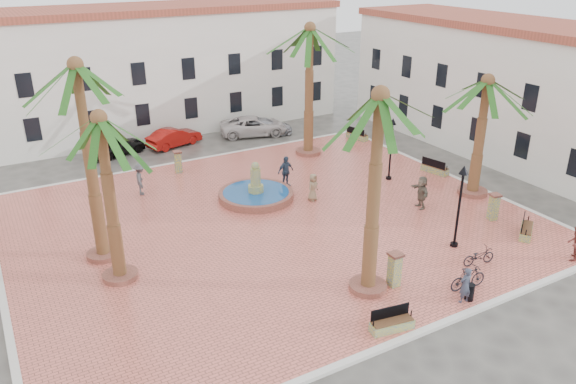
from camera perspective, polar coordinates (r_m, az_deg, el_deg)
name	(u,v)px	position (r m, az deg, el deg)	size (l,w,h in m)	color
ground	(272,223)	(29.74, -1.68, -3.21)	(120.00, 120.00, 0.00)	#56544F
plaza	(272,222)	(29.71, -1.68, -3.08)	(26.00, 22.00, 0.15)	#DF6B5B
kerb_n	(196,160)	(39.00, -9.33, 3.24)	(26.30, 0.30, 0.16)	silver
kerb_s	(411,336)	(22.04, 12.36, -14.14)	(26.30, 0.30, 0.16)	silver
kerb_e	(452,177)	(37.06, 16.35, 1.49)	(0.30, 22.30, 0.16)	silver
kerb_w	(1,290)	(27.00, -27.13, -8.83)	(0.30, 22.30, 0.16)	silver
building_north	(150,69)	(46.06, -13.83, 12.04)	(30.40, 7.40, 9.50)	white
building_east	(513,89)	(42.17, 21.92, 9.69)	(7.40, 26.40, 9.00)	white
fountain	(256,194)	(32.24, -3.28, -0.15)	(4.32, 4.32, 2.23)	#985345
palm_nw	(79,87)	(24.97, -20.51, 9.99)	(4.99, 4.99, 9.24)	#985345
palm_sw	(101,138)	(23.25, -18.42, 5.22)	(4.97, 4.97, 7.54)	#985345
palm_s	(379,119)	(21.21, 9.22, 7.35)	(5.23, 5.23, 8.67)	#985345
palm_e	(486,96)	(32.92, 19.45, 9.15)	(5.57, 5.57, 7.05)	#985345
palm_ne	(310,43)	(37.74, 2.23, 14.90)	(5.69, 5.69, 8.95)	#985345
bench_s	(392,324)	(21.97, 10.49, -13.04)	(1.77, 0.79, 0.90)	#8A935B
bench_se	(526,230)	(30.54, 23.02, -3.60)	(1.76, 1.46, 0.94)	#8A935B
bench_e	(435,169)	(37.16, 14.67, 2.30)	(0.95, 1.88, 0.95)	#8A935B
bench_ne	(357,136)	(42.86, 7.01, 5.69)	(0.95, 1.84, 0.93)	#8A935B
lamppost_s	(461,193)	(27.22, 17.16, -0.05)	(0.45, 0.45, 4.15)	black
lamppost_e	(392,138)	(34.72, 10.49, 5.38)	(0.43, 0.43, 3.92)	black
bollard_se	(395,269)	(24.26, 10.78, -7.68)	(0.57, 0.57, 1.55)	#8A935B
bollard_n	(178,161)	(36.54, -11.12, 3.06)	(0.58, 0.58, 1.43)	#8A935B
bollard_e	(494,206)	(31.43, 20.16, -1.38)	(0.63, 0.63, 1.46)	#8A935B
litter_bin	(470,292)	(24.33, 17.97, -9.65)	(0.37, 0.37, 0.72)	black
cyclist_a	(465,285)	(23.90, 17.57, -9.02)	(0.57, 0.38, 1.58)	#373C50
bicycle_a	(479,256)	(26.95, 18.81, -6.19)	(0.56, 1.61, 0.85)	black
cyclist_b	(575,243)	(28.87, 27.12, -4.65)	(0.82, 0.64, 1.69)	brown
bicycle_b	(468,278)	(24.93, 17.83, -8.32)	(0.50, 1.76, 1.06)	black
pedestrian_fountain_a	(313,187)	(31.80, 2.54, 0.49)	(0.78, 0.51, 1.60)	#8D7656
pedestrian_fountain_b	(286,172)	(33.59, -0.24, 2.10)	(1.13, 0.47, 1.93)	#2F4056
pedestrian_north	(141,179)	(33.58, -14.73, 1.28)	(1.24, 0.71, 1.91)	#47464B
pedestrian_east	(421,192)	(31.66, 13.41, -0.01)	(1.72, 0.55, 1.85)	#625B4C
car_black	(117,146)	(41.26, -17.02, 4.53)	(1.63, 4.05, 1.38)	black
car_red	(174,137)	(42.16, -11.50, 5.47)	(1.44, 4.13, 1.36)	#A0120D
car_silver	(265,126)	(44.20, -2.36, 6.68)	(1.74, 4.28, 1.24)	#ABACB4
car_white	(254,126)	(43.96, -3.47, 6.71)	(2.42, 5.26, 1.46)	silver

